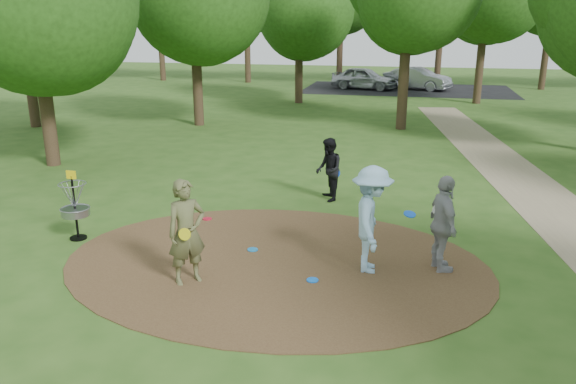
# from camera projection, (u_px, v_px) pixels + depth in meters

# --- Properties ---
(ground) EXTENTS (100.00, 100.00, 0.00)m
(ground) POSITION_uv_depth(u_px,v_px,m) (275.00, 263.00, 11.05)
(ground) COLOR #2D5119
(ground) RESTS_ON ground
(dirt_clearing) EXTENTS (8.40, 8.40, 0.02)m
(dirt_clearing) POSITION_uv_depth(u_px,v_px,m) (275.00, 262.00, 11.05)
(dirt_clearing) COLOR #47301C
(dirt_clearing) RESTS_ON ground
(parking_lot) EXTENTS (14.00, 8.00, 0.01)m
(parking_lot) POSITION_uv_depth(u_px,v_px,m) (407.00, 89.00, 38.63)
(parking_lot) COLOR black
(parking_lot) RESTS_ON ground
(player_observer_with_disc) EXTENTS (0.83, 0.83, 1.94)m
(player_observer_with_disc) POSITION_uv_depth(u_px,v_px,m) (187.00, 232.00, 9.96)
(player_observer_with_disc) COLOR brown
(player_observer_with_disc) RESTS_ON ground
(player_throwing_with_disc) EXTENTS (1.27, 1.38, 2.05)m
(player_throwing_with_disc) POSITION_uv_depth(u_px,v_px,m) (371.00, 220.00, 10.42)
(player_throwing_with_disc) COLOR #9AC8E5
(player_throwing_with_disc) RESTS_ON ground
(player_walking_with_disc) EXTENTS (0.86, 0.97, 1.66)m
(player_walking_with_disc) POSITION_uv_depth(u_px,v_px,m) (329.00, 170.00, 14.66)
(player_walking_with_disc) COLOR black
(player_walking_with_disc) RESTS_ON ground
(player_waiting_with_disc) EXTENTS (0.78, 1.18, 1.87)m
(player_waiting_with_disc) POSITION_uv_depth(u_px,v_px,m) (443.00, 224.00, 10.45)
(player_waiting_with_disc) COLOR #9C9C9E
(player_waiting_with_disc) RESTS_ON ground
(disc_ground_cyan) EXTENTS (0.22, 0.22, 0.02)m
(disc_ground_cyan) POSITION_uv_depth(u_px,v_px,m) (253.00, 250.00, 11.61)
(disc_ground_cyan) COLOR #1774B8
(disc_ground_cyan) RESTS_ON dirt_clearing
(disc_ground_blue) EXTENTS (0.22, 0.22, 0.02)m
(disc_ground_blue) POSITION_uv_depth(u_px,v_px,m) (312.00, 280.00, 10.25)
(disc_ground_blue) COLOR blue
(disc_ground_blue) RESTS_ON dirt_clearing
(disc_ground_red) EXTENTS (0.22, 0.22, 0.02)m
(disc_ground_red) POSITION_uv_depth(u_px,v_px,m) (207.00, 219.00, 13.41)
(disc_ground_red) COLOR red
(disc_ground_red) RESTS_ON dirt_clearing
(car_left) EXTENTS (4.73, 2.79, 1.51)m
(car_left) POSITION_uv_depth(u_px,v_px,m) (364.00, 78.00, 38.51)
(car_left) COLOR #ADB0B5
(car_left) RESTS_ON ground
(car_right) EXTENTS (4.81, 3.31, 1.50)m
(car_right) POSITION_uv_depth(u_px,v_px,m) (417.00, 79.00, 38.34)
(car_right) COLOR #A3A3AA
(car_right) RESTS_ON ground
(disc_golf_basket) EXTENTS (0.63, 0.63, 1.54)m
(disc_golf_basket) POSITION_uv_depth(u_px,v_px,m) (74.00, 201.00, 12.01)
(disc_golf_basket) COLOR black
(disc_golf_basket) RESTS_ON ground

